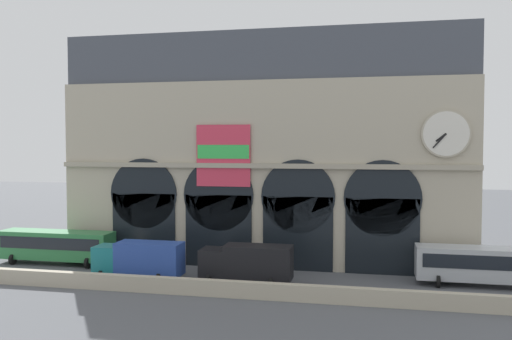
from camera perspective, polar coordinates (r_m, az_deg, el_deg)
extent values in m
plane|color=#54565B|center=(45.62, -1.16, -11.63)|extent=(200.00, 200.00, 0.00)
cube|color=#B2A891|center=(41.23, -2.63, -12.33)|extent=(90.00, 0.70, 1.21)
cube|color=#B2A891|center=(51.41, 0.70, -0.36)|extent=(38.19, 4.64, 17.07)
cube|color=#424751|center=(52.25, 0.77, 11.64)|extent=(38.19, 4.04, 4.66)
cube|color=black|center=(53.02, -11.64, -5.99)|extent=(6.28, 0.20, 6.64)
cylinder|color=black|center=(52.62, -11.68, -2.41)|extent=(6.61, 0.20, 6.61)
cube|color=black|center=(50.54, -3.95, -6.37)|extent=(6.28, 0.20, 6.64)
cylinder|color=black|center=(50.12, -3.96, -2.62)|extent=(6.61, 0.20, 6.61)
cube|color=black|center=(49.05, 4.38, -6.65)|extent=(6.28, 0.20, 6.64)
cylinder|color=black|center=(48.62, 4.40, -2.79)|extent=(6.61, 0.20, 6.61)
cube|color=black|center=(48.63, 13.05, -6.80)|extent=(6.28, 0.20, 6.64)
cylinder|color=black|center=(48.20, 13.09, -2.90)|extent=(6.61, 0.20, 6.61)
cylinder|color=#B2A891|center=(48.24, 19.25, 3.61)|extent=(4.02, 0.25, 4.02)
cylinder|color=silver|center=(48.12, 19.27, 3.61)|extent=(3.72, 0.06, 3.72)
cube|color=black|center=(48.01, 18.79, 3.24)|extent=(0.90, 0.04, 0.76)
cube|color=black|center=(47.97, 18.65, 2.91)|extent=(1.13, 0.04, 1.27)
cube|color=#D8334C|center=(49.66, -3.44, 1.51)|extent=(5.06, 0.12, 5.62)
cube|color=green|center=(49.57, -3.47, 1.92)|extent=(4.85, 0.04, 1.25)
cube|color=#A49A85|center=(48.96, 0.13, 0.45)|extent=(38.19, 0.50, 0.44)
cube|color=#2D7A42|center=(55.14, -20.15, -7.36)|extent=(11.00, 2.50, 2.60)
cube|color=black|center=(54.03, -20.87, -7.21)|extent=(10.12, 0.04, 1.10)
cylinder|color=black|center=(56.60, -24.07, -8.51)|extent=(0.28, 1.00, 1.00)
cylinder|color=black|center=(58.40, -22.76, -8.15)|extent=(0.28, 1.00, 1.00)
cylinder|color=black|center=(52.50, -17.18, -9.27)|extent=(0.28, 1.00, 1.00)
cylinder|color=black|center=(54.43, -16.01, -8.83)|extent=(0.28, 1.00, 1.00)
cube|color=#19727A|center=(48.49, -15.19, -8.95)|extent=(2.00, 2.30, 2.30)
cube|color=#28479E|center=(46.88, -11.07, -9.06)|extent=(5.50, 2.30, 2.70)
cylinder|color=black|center=(47.89, -15.86, -10.52)|extent=(0.28, 0.84, 0.84)
cylinder|color=black|center=(49.68, -14.73, -10.02)|extent=(0.28, 0.84, 0.84)
cylinder|color=black|center=(45.77, -10.10, -11.08)|extent=(0.28, 0.84, 0.84)
cylinder|color=black|center=(47.64, -9.15, -10.52)|extent=(0.28, 0.84, 0.84)
cube|color=black|center=(45.60, -4.46, -9.61)|extent=(2.00, 2.30, 2.30)
cube|color=black|center=(44.66, 0.22, -9.61)|extent=(5.50, 2.30, 2.70)
cylinder|color=black|center=(44.93, -4.97, -11.31)|extent=(0.28, 0.84, 0.84)
cylinder|color=black|center=(46.85, -4.21, -10.72)|extent=(0.28, 0.84, 0.84)
cylinder|color=black|center=(43.75, 1.57, -11.69)|extent=(0.28, 0.84, 0.84)
cylinder|color=black|center=(45.72, 2.05, -11.05)|extent=(0.28, 0.84, 0.84)
cube|color=#ADB2B7|center=(47.51, 23.05, -9.04)|extent=(11.00, 2.50, 2.60)
cube|color=black|center=(46.22, 23.36, -8.93)|extent=(10.12, 0.04, 1.10)
cylinder|color=black|center=(46.12, 18.51, -10.97)|extent=(0.28, 1.00, 1.00)
cylinder|color=black|center=(48.30, 18.20, -10.34)|extent=(0.28, 1.00, 1.00)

